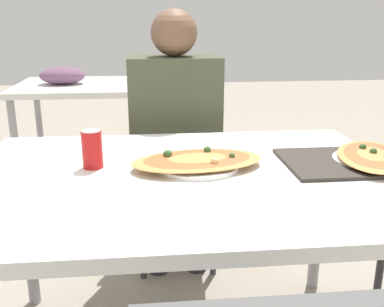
{
  "coord_description": "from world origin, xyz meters",
  "views": [
    {
      "loc": [
        -0.11,
        -1.33,
        1.22
      ],
      "look_at": [
        0.02,
        0.02,
        0.8
      ],
      "focal_mm": 42.0,
      "sensor_mm": 36.0,
      "label": 1
    }
  ],
  "objects_px": {
    "dining_table": "(186,192)",
    "soda_can": "(92,149)",
    "chair_far_seated": "(174,158)",
    "pizza_main": "(197,161)",
    "person_seated": "(175,123)",
    "pizza_second": "(372,157)"
  },
  "relations": [
    {
      "from": "chair_far_seated",
      "to": "person_seated",
      "type": "xyz_separation_m",
      "value": [
        -0.0,
        -0.12,
        0.21
      ]
    },
    {
      "from": "person_seated",
      "to": "soda_can",
      "type": "xyz_separation_m",
      "value": [
        -0.31,
        -0.63,
        0.07
      ]
    },
    {
      "from": "chair_far_seated",
      "to": "pizza_second",
      "type": "distance_m",
      "value": 1.03
    },
    {
      "from": "person_seated",
      "to": "dining_table",
      "type": "bearing_deg",
      "value": 88.88
    },
    {
      "from": "chair_far_seated",
      "to": "pizza_main",
      "type": "relative_size",
      "value": 2.02
    },
    {
      "from": "soda_can",
      "to": "person_seated",
      "type": "bearing_deg",
      "value": 63.69
    },
    {
      "from": "pizza_main",
      "to": "pizza_second",
      "type": "distance_m",
      "value": 0.59
    },
    {
      "from": "person_seated",
      "to": "soda_can",
      "type": "distance_m",
      "value": 0.7
    },
    {
      "from": "pizza_main",
      "to": "dining_table",
      "type": "bearing_deg",
      "value": -128.04
    },
    {
      "from": "pizza_second",
      "to": "chair_far_seated",
      "type": "bearing_deg",
      "value": 128.22
    },
    {
      "from": "dining_table",
      "to": "pizza_second",
      "type": "xyz_separation_m",
      "value": [
        0.64,
        0.04,
        0.08
      ]
    },
    {
      "from": "chair_far_seated",
      "to": "pizza_second",
      "type": "bearing_deg",
      "value": 128.22
    },
    {
      "from": "dining_table",
      "to": "soda_can",
      "type": "distance_m",
      "value": 0.33
    },
    {
      "from": "person_seated",
      "to": "pizza_second",
      "type": "height_order",
      "value": "person_seated"
    },
    {
      "from": "person_seated",
      "to": "pizza_second",
      "type": "relative_size",
      "value": 2.91
    },
    {
      "from": "person_seated",
      "to": "pizza_main",
      "type": "height_order",
      "value": "person_seated"
    },
    {
      "from": "chair_far_seated",
      "to": "soda_can",
      "type": "relative_size",
      "value": 7.49
    },
    {
      "from": "pizza_main",
      "to": "person_seated",
      "type": "bearing_deg",
      "value": 92.58
    },
    {
      "from": "person_seated",
      "to": "pizza_main",
      "type": "xyz_separation_m",
      "value": [
        0.03,
        -0.66,
        0.03
      ]
    },
    {
      "from": "dining_table",
      "to": "pizza_main",
      "type": "xyz_separation_m",
      "value": [
        0.04,
        0.06,
        0.08
      ]
    },
    {
      "from": "pizza_main",
      "to": "soda_can",
      "type": "height_order",
      "value": "soda_can"
    },
    {
      "from": "dining_table",
      "to": "pizza_main",
      "type": "relative_size",
      "value": 2.99
    }
  ]
}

